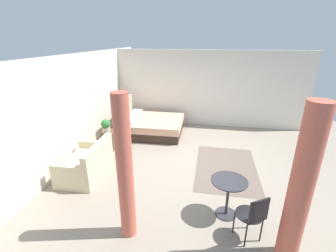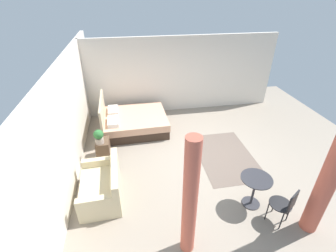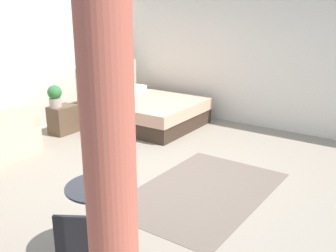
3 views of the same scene
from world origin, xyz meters
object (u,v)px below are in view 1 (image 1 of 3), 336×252
Objects in this scene: balcony_table at (228,191)px; cafe_chair_near_window at (253,214)px; bed at (150,125)px; potted_plant at (106,126)px; nightstand at (110,139)px; couch at (87,164)px.

balcony_table is 0.85× the size of cafe_chair_near_window.
bed reaches higher than potted_plant.
nightstand is 1.30× the size of potted_plant.
couch reaches higher than balcony_table.
cafe_chair_near_window is (-1.33, -3.50, 0.25)m from couch.
nightstand is 0.70× the size of balcony_table.
nightstand is (1.49, 0.07, -0.02)m from couch.
potted_plant is (-0.10, 0.05, 0.46)m from nightstand.
cafe_chair_near_window is (-2.72, -3.61, -0.20)m from potted_plant.
couch is 3.52× the size of potted_plant.
nightstand is at bearing 51.70° from cafe_chair_near_window.
balcony_table is at bearing -123.53° from potted_plant.
bed is 2.38× the size of cafe_chair_near_window.
bed is 2.91m from couch.
cafe_chair_near_window is (-2.82, -3.57, 0.27)m from nightstand.
potted_plant is at bearing 4.80° from couch.
bed is at bearing -16.04° from couch.
potted_plant is 0.46× the size of cafe_chair_near_window.
couch is at bearing -175.20° from potted_plant.
bed reaches higher than couch.
potted_plant is at bearing 56.47° from balcony_table.
couch is at bearing 76.13° from balcony_table.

